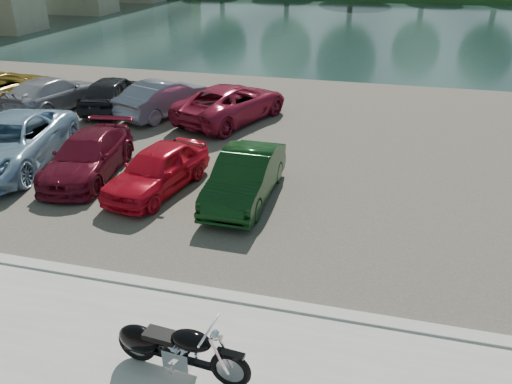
{
  "coord_description": "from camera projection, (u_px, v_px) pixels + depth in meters",
  "views": [
    {
      "loc": [
        2.29,
        -5.45,
        6.29
      ],
      "look_at": [
        -0.3,
        4.65,
        1.1
      ],
      "focal_mm": 35.0,
      "sensor_mm": 36.0,
      "label": 1
    }
  ],
  "objects": [
    {
      "name": "river",
      "position": [
        362.0,
        26.0,
        42.72
      ],
      "size": [
        120.0,
        40.0,
        0.0
      ],
      "primitive_type": "cube",
      "color": "#1B3030",
      "rests_on": "ground"
    },
    {
      "name": "car_4",
      "position": [
        157.0,
        169.0,
        13.87
      ],
      "size": [
        2.17,
        3.97,
        1.28
      ],
      "primitive_type": "imported",
      "rotation": [
        0.0,
        0.0,
        -0.18
      ],
      "color": "red",
      "rests_on": "parking_lot"
    },
    {
      "name": "ground",
      "position": [
        203.0,
        379.0,
        8.04
      ],
      "size": [
        200.0,
        200.0,
        0.0
      ],
      "primitive_type": "plane",
      "color": "#595447",
      "rests_on": "ground"
    },
    {
      "name": "car_2",
      "position": [
        9.0,
        143.0,
        15.34
      ],
      "size": [
        3.55,
        5.89,
        1.53
      ],
      "primitive_type": "imported",
      "rotation": [
        0.0,
        0.0,
        0.19
      ],
      "color": "#8CB0CC",
      "rests_on": "parking_lot"
    },
    {
      "name": "kerb",
      "position": [
        237.0,
        299.0,
        9.75
      ],
      "size": [
        60.0,
        0.3,
        0.14
      ],
      "primitive_type": "cube",
      "color": "#AAA8A0",
      "rests_on": "ground"
    },
    {
      "name": "car_10",
      "position": [
        232.0,
        103.0,
        19.44
      ],
      "size": [
        4.05,
        5.64,
        1.43
      ],
      "primitive_type": "imported",
      "rotation": [
        0.0,
        0.0,
        2.77
      ],
      "color": "maroon",
      "rests_on": "parking_lot"
    },
    {
      "name": "car_3",
      "position": [
        88.0,
        156.0,
        14.82
      ],
      "size": [
        2.26,
        4.42,
        1.23
      ],
      "primitive_type": "imported",
      "rotation": [
        0.0,
        0.0,
        0.13
      ],
      "color": "maroon",
      "rests_on": "parking_lot"
    },
    {
      "name": "motorcycle",
      "position": [
        170.0,
        347.0,
        7.92
      ],
      "size": [
        2.33,
        0.75,
        1.05
      ],
      "rotation": [
        0.0,
        0.0,
        -0.09
      ],
      "color": "black",
      "rests_on": "promenade"
    },
    {
      "name": "parking_lot",
      "position": [
        309.0,
        143.0,
        17.57
      ],
      "size": [
        60.0,
        18.0,
        0.04
      ],
      "primitive_type": "cube",
      "color": "#47423A",
      "rests_on": "ground"
    },
    {
      "name": "car_5",
      "position": [
        245.0,
        176.0,
        13.39
      ],
      "size": [
        1.45,
        4.02,
        1.32
      ],
      "primitive_type": "imported",
      "rotation": [
        0.0,
        0.0,
        -0.01
      ],
      "color": "black",
      "rests_on": "parking_lot"
    },
    {
      "name": "car_9",
      "position": [
        165.0,
        98.0,
        20.09
      ],
      "size": [
        2.92,
        4.55,
        1.42
      ],
      "primitive_type": "imported",
      "rotation": [
        0.0,
        0.0,
        2.78
      ],
      "color": "slate",
      "rests_on": "parking_lot"
    },
    {
      "name": "car_8",
      "position": [
        114.0,
        93.0,
        20.73
      ],
      "size": [
        2.17,
        4.37,
        1.43
      ],
      "primitive_type": "imported",
      "rotation": [
        0.0,
        0.0,
        3.26
      ],
      "color": "black",
      "rests_on": "parking_lot"
    },
    {
      "name": "car_7",
      "position": [
        52.0,
        94.0,
        20.7
      ],
      "size": [
        2.52,
        4.93,
        1.37
      ],
      "primitive_type": "imported",
      "rotation": [
        0.0,
        0.0,
        3.01
      ],
      "color": "#96959D",
      "rests_on": "parking_lot"
    }
  ]
}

